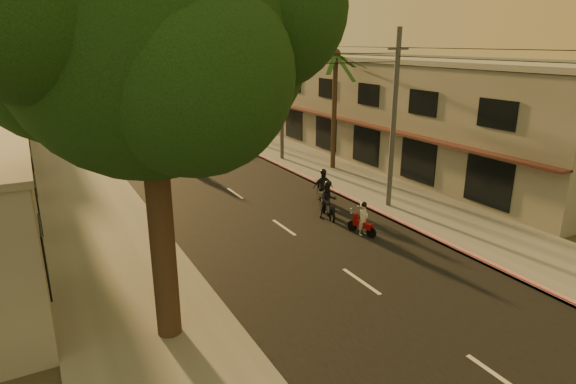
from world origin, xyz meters
name	(u,v)px	position (x,y,z in m)	size (l,w,h in m)	color
ground	(398,307)	(0.00, 0.00, 0.00)	(160.00, 160.00, 0.00)	#383023
road	(201,170)	(0.00, 20.00, 0.01)	(10.00, 140.00, 0.02)	black
sidewalk_right	(297,157)	(7.50, 20.00, 0.06)	(5.00, 140.00, 0.12)	slate
sidewalk_left	(82,184)	(-7.50, 20.00, 0.06)	(5.00, 140.00, 0.12)	slate
curb_stripe	(303,176)	(5.10, 15.00, 0.10)	(0.20, 60.00, 0.20)	red
shophouse_row	(385,106)	(13.95, 18.00, 3.65)	(8.80, 34.20, 7.30)	gray
broadleaf_tree	(159,36)	(-6.61, 2.14, 8.48)	(9.60, 8.70, 12.10)	black
palm_tree	(336,61)	(8.00, 16.00, 7.15)	(5.00, 5.00, 8.20)	black
utility_poles	(282,68)	(6.20, 20.00, 6.54)	(1.20, 48.26, 9.00)	#38383A
filler_right	(244,87)	(14.00, 45.00, 3.00)	(8.00, 14.00, 6.00)	gray
scooter_red	(363,220)	(2.73, 5.59, 0.70)	(0.77, 1.58, 1.57)	black
scooter_mid_a	(328,201)	(2.54, 8.18, 0.87)	(1.17, 1.92, 1.92)	black
scooter_mid_b	(323,188)	(3.45, 10.07, 0.88)	(1.31, 1.93, 1.94)	black
scooter_far_a	(183,156)	(-0.88, 21.04, 0.86)	(1.29, 1.81, 1.90)	black
scooter_far_b	(207,133)	(3.50, 28.63, 0.81)	(1.43, 1.74, 1.76)	black
parked_car	(214,137)	(3.64, 27.30, 0.67)	(1.84, 4.18, 1.34)	#9A9DA2
scooter_far_c	(166,131)	(0.57, 30.99, 0.88)	(1.20, 1.92, 1.94)	black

